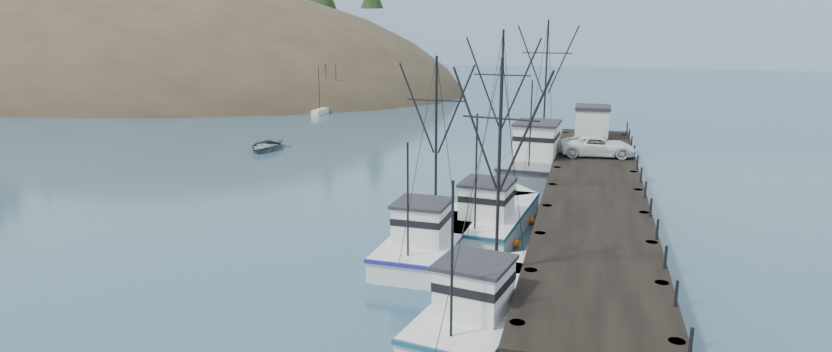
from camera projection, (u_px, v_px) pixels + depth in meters
The scene contains 13 objects.
ground at pixel (275, 294), 29.60m from camera, with size 400.00×400.00×0.00m, color #2A4A5D.
pier at pixel (594, 191), 40.69m from camera, with size 6.00×44.00×2.00m.
headland at pixel (109, 109), 123.32m from camera, with size 134.80×78.00×51.00m.
distant_ridge at pixel (580, 62), 186.62m from camera, with size 360.00×40.00×26.00m, color #9EB2C6.
distant_ridge_far at pixel (425, 57), 213.28m from camera, with size 180.00×25.00×18.00m, color silver.
moored_sailboats at pixel (290, 106), 90.48m from camera, with size 24.00×15.15×6.35m.
trawler_near at pixel (487, 305), 26.57m from camera, with size 5.24×11.03×11.14m.
trawler_mid at pixel (430, 239), 34.57m from camera, with size 4.05×10.79×10.76m.
trawler_far at pixel (493, 215), 38.76m from camera, with size 4.81×11.87×12.00m.
work_vessel at pixel (539, 160), 51.93m from camera, with size 5.31×14.91×12.54m.
pier_shed at pixel (592, 121), 57.26m from camera, with size 3.00×3.20×2.80m.
pickup_truck at pixel (598, 146), 49.47m from camera, with size 2.61×5.67×1.57m, color white.
motorboat at pixel (266, 149), 62.34m from camera, with size 3.85×5.39×1.12m, color slate.
Camera 1 is at (13.35, -24.87, 12.27)m, focal length 28.00 mm.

